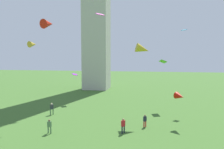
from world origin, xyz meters
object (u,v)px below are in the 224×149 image
Objects in this scene: kite_flying_6 at (184,30)px; kite_flying_9 at (143,49)px; kite_flying_2 at (100,14)px; person_0 at (123,125)px; person_3 at (145,120)px; kite_flying_4 at (163,61)px; kite_flying_1 at (75,74)px; person_1 at (52,108)px; kite_flying_5 at (48,24)px; kite_flying_8 at (180,96)px; person_2 at (49,126)px; kite_flying_7 at (33,44)px.

kite_flying_9 is at bearing -8.79° from kite_flying_6.
kite_flying_6 is (11.59, 12.48, -0.40)m from kite_flying_2.
person_0 reaches higher than person_3.
person_3 is 17.97m from kite_flying_6.
kite_flying_9 is (-3.26, -6.56, 1.80)m from kite_flying_4.
person_0 is 1.51× the size of kite_flying_2.
kite_flying_1 is 1.31× the size of kite_flying_2.
person_1 is 12.34m from kite_flying_5.
kite_flying_9 reaches higher than person_1.
kite_flying_2 is (-5.39, -1.09, 12.83)m from person_3.
kite_flying_6 is 14.24m from kite_flying_8.
kite_flying_6 is (16.83, 15.48, 12.40)m from person_2.
kite_flying_9 is (-4.71, 2.87, 5.95)m from kite_flying_8.
kite_flying_4 is at bearing -40.94° from kite_flying_6.
person_0 is at bearing 1.01° from kite_flying_6.
kite_flying_7 is 19.14m from kite_flying_8.
kite_flying_5 is at bearing 144.98° from kite_flying_8.
kite_flying_8 reaches higher than person_2.
kite_flying_4 is at bearing 58.15° from person_2.
kite_flying_5 is (-13.44, 1.49, 12.40)m from person_3.
person_3 is 1.04× the size of kite_flying_1.
person_3 is at bearing 31.95° from person_2.
person_3 is 18.12m from kite_flying_1.
person_0 is 18.21m from kite_flying_1.
person_1 is at bearing 78.32° from kite_flying_9.
kite_flying_5 is at bearing 84.39° from kite_flying_9.
person_2 is 13.84m from kite_flying_5.
kite_flying_4 reaches higher than person_3.
kite_flying_6 is at bearing -57.37° from kite_flying_9.
person_0 is at bearing 174.19° from kite_flying_5.
person_1 reaches higher than person_0.
kite_flying_7 reaches higher than person_0.
kite_flying_1 is 15.54m from kite_flying_9.
person_3 is at bearing -11.64° from person_0.
person_0 is at bearing 173.75° from person_3.
kite_flying_5 reaches higher than kite_flying_6.
kite_flying_6 is 10.71m from kite_flying_9.
kite_flying_9 is at bearing -172.02° from kite_flying_2.
kite_flying_4 reaches higher than kite_flying_1.
kite_flying_2 is at bearing 40.71° from person_2.
person_0 is 15.55m from kite_flying_4.
kite_flying_9 is (10.13, 7.92, 8.86)m from person_2.
kite_flying_8 is at bearing 29.70° from person_2.
person_1 is 15.80m from kite_flying_2.
kite_flying_8 is (18.14, -1.89, 2.82)m from person_1.
person_3 is 5.23m from kite_flying_8.
person_3 is 0.69× the size of kite_flying_5.
kite_flying_2 is at bearing 109.90° from person_1.
kite_flying_8 is (17.65, -0.53, -9.44)m from kite_flying_5.
person_2 is 0.72× the size of kite_flying_5.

